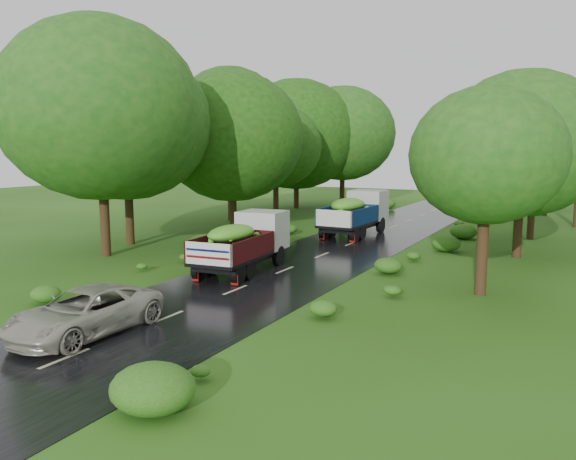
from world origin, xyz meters
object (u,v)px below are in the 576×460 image
Objects in this scene: utility_pole at (486,177)px; truck_far at (357,211)px; car at (85,312)px; truck_near at (245,240)px.

truck_far is at bearing -154.17° from utility_pole.
car is at bearing -91.54° from utility_pole.
utility_pole reaches higher than truck_near.
car is (-0.10, -21.60, -0.84)m from truck_far.
truck_far is at bearing 81.99° from truck_near.
utility_pole is (8.01, 13.28, 2.35)m from truck_near.
car is 24.19m from utility_pole.
truck_far is at bearing 90.84° from car.
utility_pole is at bearing 10.51° from truck_far.
truck_far reaches higher than truck_near.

